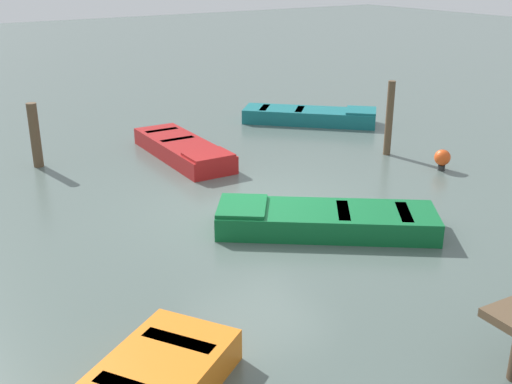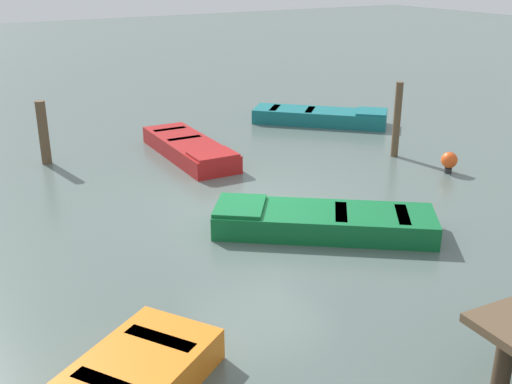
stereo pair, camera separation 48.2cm
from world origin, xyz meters
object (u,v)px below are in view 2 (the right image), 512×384
at_px(mooring_piling_far_left, 397,120).
at_px(marker_buoy, 449,161).
at_px(rowboat_teal, 321,116).
at_px(rowboat_red, 189,148).
at_px(mooring_piling_near_left, 43,133).
at_px(rowboat_green, 322,221).

height_order(mooring_piling_far_left, marker_buoy, mooring_piling_far_left).
relative_size(rowboat_teal, rowboat_red, 0.98).
relative_size(rowboat_red, mooring_piling_near_left, 2.39).
relative_size(mooring_piling_far_left, mooring_piling_near_left, 1.22).
bearing_deg(rowboat_red, mooring_piling_far_left, 61.98).
bearing_deg(mooring_piling_near_left, rowboat_teal, 178.00).
height_order(rowboat_teal, rowboat_red, same).
relative_size(rowboat_green, mooring_piling_far_left, 2.08).
bearing_deg(mooring_piling_far_left, rowboat_red, -29.82).
bearing_deg(rowboat_red, marker_buoy, 49.76).
xyz_separation_m(rowboat_red, rowboat_green, (-0.14, 5.13, -0.00)).
bearing_deg(rowboat_green, marker_buoy, -128.11).
height_order(rowboat_teal, marker_buoy, marker_buoy).
distance_m(rowboat_red, marker_buoy, 5.97).
xyz_separation_m(rowboat_teal, mooring_piling_near_left, (7.65, -0.27, 0.52)).
bearing_deg(mooring_piling_near_left, marker_buoy, 145.04).
height_order(mooring_piling_near_left, marker_buoy, mooring_piling_near_left).
bearing_deg(marker_buoy, mooring_piling_far_left, -83.86).
bearing_deg(rowboat_green, mooring_piling_far_left, -109.84).
xyz_separation_m(rowboat_teal, marker_buoy, (0.15, 4.97, 0.07)).
distance_m(mooring_piling_far_left, mooring_piling_near_left, 8.20).
bearing_deg(marker_buoy, rowboat_green, 14.76).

